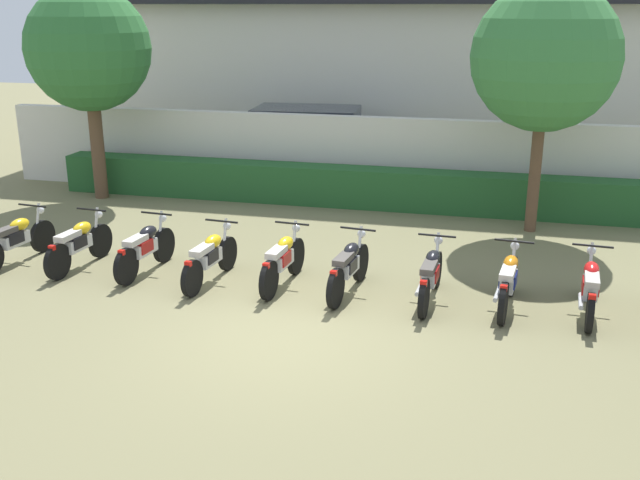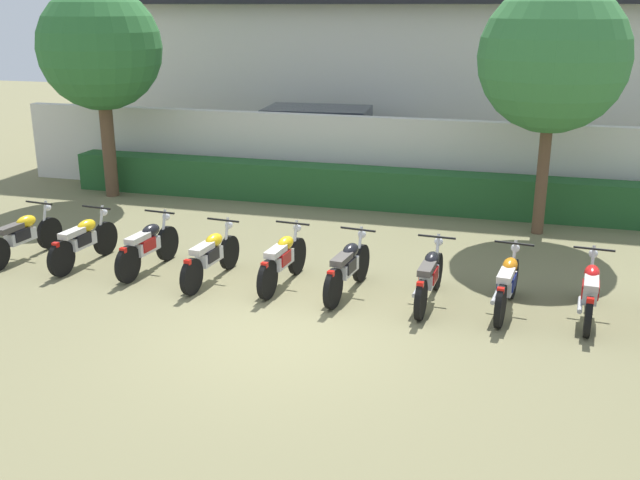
# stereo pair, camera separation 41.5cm
# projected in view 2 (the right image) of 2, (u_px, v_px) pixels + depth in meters

# --- Properties ---
(ground) EXTENTS (60.00, 60.00, 0.00)m
(ground) POSITION_uv_depth(u_px,v_px,m) (279.00, 335.00, 10.35)
(ground) COLOR olive
(building) EXTENTS (20.06, 6.50, 8.75)m
(building) POSITION_uv_depth(u_px,v_px,m) (431.00, 7.00, 22.19)
(building) COLOR silver
(building) RESTS_ON ground
(compound_wall) EXTENTS (19.05, 0.30, 1.97)m
(compound_wall) POSITION_uv_depth(u_px,v_px,m) (386.00, 159.00, 17.22)
(compound_wall) COLOR silver
(compound_wall) RESTS_ON ground
(hedge_row) EXTENTS (15.24, 0.70, 0.89)m
(hedge_row) POSITION_uv_depth(u_px,v_px,m) (380.00, 188.00, 16.74)
(hedge_row) COLOR #235628
(hedge_row) RESTS_ON ground
(parked_car) EXTENTS (4.62, 2.34, 1.89)m
(parked_car) POSITION_uv_depth(u_px,v_px,m) (323.00, 144.00, 19.40)
(parked_car) COLOR navy
(parked_car) RESTS_ON ground
(tree_near_inspector) EXTENTS (2.84, 2.84, 4.92)m
(tree_near_inspector) POSITION_uv_depth(u_px,v_px,m) (100.00, 49.00, 16.87)
(tree_near_inspector) COLOR brown
(tree_near_inspector) RESTS_ON ground
(tree_far_side) EXTENTS (2.87, 2.87, 4.93)m
(tree_far_side) POSITION_uv_depth(u_px,v_px,m) (553.00, 58.00, 13.92)
(tree_far_side) COLOR brown
(tree_far_side) RESTS_ON ground
(motorcycle_in_row_0) EXTENTS (0.60, 1.95, 0.96)m
(motorcycle_in_row_0) POSITION_uv_depth(u_px,v_px,m) (22.00, 236.00, 13.30)
(motorcycle_in_row_0) COLOR black
(motorcycle_in_row_0) RESTS_ON ground
(motorcycle_in_row_1) EXTENTS (0.60, 1.85, 0.97)m
(motorcycle_in_row_1) POSITION_uv_depth(u_px,v_px,m) (83.00, 241.00, 13.01)
(motorcycle_in_row_1) COLOR black
(motorcycle_in_row_1) RESTS_ON ground
(motorcycle_in_row_2) EXTENTS (0.60, 1.85, 0.97)m
(motorcycle_in_row_2) POSITION_uv_depth(u_px,v_px,m) (147.00, 246.00, 12.72)
(motorcycle_in_row_2) COLOR black
(motorcycle_in_row_2) RESTS_ON ground
(motorcycle_in_row_3) EXTENTS (0.60, 1.89, 0.96)m
(motorcycle_in_row_3) POSITION_uv_depth(u_px,v_px,m) (211.00, 256.00, 12.25)
(motorcycle_in_row_3) COLOR black
(motorcycle_in_row_3) RESTS_ON ground
(motorcycle_in_row_4) EXTENTS (0.60, 1.87, 0.98)m
(motorcycle_in_row_4) POSITION_uv_depth(u_px,v_px,m) (282.00, 259.00, 12.04)
(motorcycle_in_row_4) COLOR black
(motorcycle_in_row_4) RESTS_ON ground
(motorcycle_in_row_5) EXTENTS (0.60, 1.90, 0.97)m
(motorcycle_in_row_5) POSITION_uv_depth(u_px,v_px,m) (347.00, 267.00, 11.69)
(motorcycle_in_row_5) COLOR black
(motorcycle_in_row_5) RESTS_ON ground
(motorcycle_in_row_6) EXTENTS (0.60, 1.91, 0.96)m
(motorcycle_in_row_6) POSITION_uv_depth(u_px,v_px,m) (429.00, 276.00, 11.32)
(motorcycle_in_row_6) COLOR black
(motorcycle_in_row_6) RESTS_ON ground
(motorcycle_in_row_7) EXTENTS (0.60, 1.84, 0.98)m
(motorcycle_in_row_7) POSITION_uv_depth(u_px,v_px,m) (507.00, 283.00, 11.01)
(motorcycle_in_row_7) COLOR black
(motorcycle_in_row_7) RESTS_ON ground
(motorcycle_in_row_8) EXTENTS (0.60, 1.91, 0.95)m
(motorcycle_in_row_8) POSITION_uv_depth(u_px,v_px,m) (590.00, 290.00, 10.78)
(motorcycle_in_row_8) COLOR black
(motorcycle_in_row_8) RESTS_ON ground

